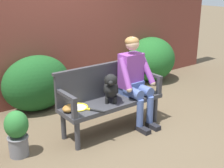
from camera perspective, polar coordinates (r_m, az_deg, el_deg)
name	(u,v)px	position (r m, az deg, el deg)	size (l,w,h in m)	color
ground_plane	(112,129)	(4.64, 0.00, -8.35)	(40.00, 40.00, 0.00)	brown
brick_garden_fence	(52,29)	(5.70, -10.95, 9.97)	(8.00, 0.30, 2.55)	brown
hedge_bush_mid_left	(41,89)	(5.42, -13.04, -0.83)	(0.85, 0.71, 0.68)	#194C1E
hedge_bush_far_left	(151,59)	(6.74, 7.20, 4.57)	(1.07, 0.97, 0.95)	#1E5B23
hedge_bush_mid_right	(37,83)	(5.29, -13.71, 0.13)	(1.17, 0.73, 0.94)	#194C1E
garden_bench	(112,105)	(4.47, 0.00, -3.81)	(1.56, 0.49, 0.46)	#38383D
bench_backrest	(103,80)	(4.52, -1.64, 0.75)	(1.60, 0.06, 0.50)	#38383D
bench_armrest_left_end	(69,101)	(3.93, -7.89, -3.12)	(0.06, 0.49, 0.28)	#38383D
bench_armrest_right_end	(154,79)	(4.78, 7.74, 0.91)	(0.06, 0.49, 0.28)	#38383D
person_seated	(134,78)	(4.59, 4.16, 1.20)	(0.56, 0.64, 1.33)	black
dog_on_bench	(111,87)	(4.31, -0.21, -0.60)	(0.36, 0.42, 0.45)	black
tennis_racket	(79,108)	(4.21, -6.06, -4.35)	(0.40, 0.57, 0.03)	yellow
baseball_glove	(70,108)	(4.12, -7.84, -4.41)	(0.22, 0.17, 0.09)	#9E6B2D
potted_plant	(17,132)	(4.03, -17.11, -8.46)	(0.30, 0.30, 0.61)	slate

